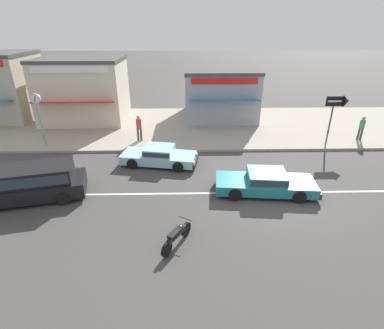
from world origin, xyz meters
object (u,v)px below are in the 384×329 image
at_px(sedan_teal_1, 266,182).
at_px(pedestrian_far_end, 139,126).
at_px(shopfront_far_kios, 83,90).
at_px(minivan_black_2, 32,182).
at_px(street_clock, 38,108).
at_px(shopfront_mid_block, 220,93).
at_px(motorcycle_0, 177,235).
at_px(arrow_signboard, 342,104).
at_px(sedan_pale_blue_4, 159,156).
at_px(pedestrian_near_clock, 362,126).

bearing_deg(sedan_teal_1, pedestrian_far_end, 135.62).
height_order(sedan_teal_1, shopfront_far_kios, shopfront_far_kios).
height_order(sedan_teal_1, minivan_black_2, minivan_black_2).
relative_size(street_clock, shopfront_mid_block, 0.52).
relative_size(motorcycle_0, shopfront_mid_block, 0.25).
bearing_deg(minivan_black_2, shopfront_far_kios, 94.96).
relative_size(motorcycle_0, arrow_signboard, 0.50).
relative_size(sedan_pale_blue_4, pedestrian_far_end, 2.59).
xyz_separation_m(minivan_black_2, shopfront_far_kios, (-1.03, 11.87, 1.71)).
bearing_deg(motorcycle_0, pedestrian_near_clock, 40.13).
relative_size(pedestrian_far_end, shopfront_mid_block, 0.27).
xyz_separation_m(sedan_pale_blue_4, shopfront_mid_block, (4.32, 9.15, 1.59)).
xyz_separation_m(arrow_signboard, pedestrian_far_end, (-12.59, 1.17, -1.69)).
relative_size(street_clock, pedestrian_near_clock, 2.06).
relative_size(motorcycle_0, street_clock, 0.48).
bearing_deg(sedan_teal_1, street_clock, 155.42).
bearing_deg(street_clock, shopfront_mid_block, 29.07).
height_order(street_clock, shopfront_far_kios, shopfront_far_kios).
relative_size(motorcycle_0, pedestrian_far_end, 0.94).
height_order(street_clock, arrow_signboard, street_clock).
bearing_deg(arrow_signboard, pedestrian_far_end, 174.71).
distance_m(motorcycle_0, pedestrian_far_end, 10.71).
height_order(motorcycle_0, shopfront_mid_block, shopfront_mid_block).
xyz_separation_m(sedan_teal_1, shopfront_mid_block, (-0.92, 12.38, 1.58)).
relative_size(pedestrian_near_clock, shopfront_mid_block, 0.25).
bearing_deg(pedestrian_near_clock, pedestrian_far_end, 179.27).
height_order(sedan_pale_blue_4, shopfront_far_kios, shopfront_far_kios).
bearing_deg(minivan_black_2, street_clock, 108.39).
bearing_deg(pedestrian_far_end, arrow_signboard, -5.29).
bearing_deg(shopfront_mid_block, minivan_black_2, -127.65).
relative_size(arrow_signboard, pedestrian_far_end, 1.86).
distance_m(arrow_signboard, shopfront_far_kios, 18.53).
distance_m(street_clock, shopfront_mid_block, 13.51).
distance_m(sedan_teal_1, minivan_black_2, 10.70).
bearing_deg(shopfront_far_kios, minivan_black_2, -85.04).
bearing_deg(sedan_pale_blue_4, pedestrian_far_end, 114.53).
xyz_separation_m(motorcycle_0, shopfront_far_kios, (-7.64, 15.24, 2.14)).
bearing_deg(pedestrian_far_end, minivan_black_2, -119.10).
bearing_deg(pedestrian_near_clock, sedan_teal_1, -140.78).
height_order(minivan_black_2, arrow_signboard, arrow_signboard).
bearing_deg(sedan_pale_blue_4, shopfront_mid_block, 64.70).
xyz_separation_m(sedan_pale_blue_4, motorcycle_0, (1.16, -6.89, -0.11)).
xyz_separation_m(minivan_black_2, pedestrian_near_clock, (18.64, 6.77, 0.25)).
bearing_deg(shopfront_mid_block, motorcycle_0, -101.15).
distance_m(sedan_teal_1, sedan_pale_blue_4, 6.16).
xyz_separation_m(pedestrian_far_end, shopfront_far_kios, (-4.90, 4.91, 1.40)).
bearing_deg(pedestrian_far_end, pedestrian_near_clock, -0.73).
height_order(sedan_teal_1, shopfront_mid_block, shopfront_mid_block).
xyz_separation_m(street_clock, pedestrian_far_end, (5.90, 0.86, -1.46)).
distance_m(sedan_pale_blue_4, shopfront_far_kios, 10.76).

